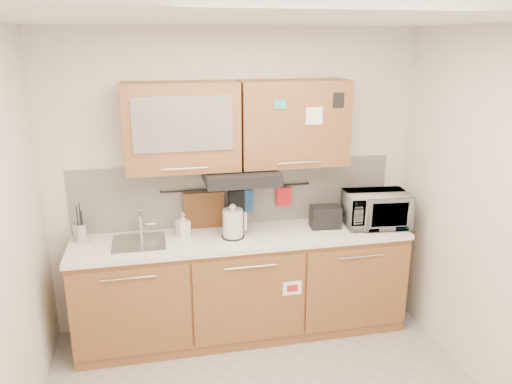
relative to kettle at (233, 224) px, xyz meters
name	(u,v)px	position (x,y,z in m)	size (l,w,h in m)	color
ceiling	(283,18)	(0.08, -1.16, 1.56)	(3.20, 3.20, 0.00)	white
wall_back	(236,182)	(0.08, 0.34, 0.26)	(3.20, 3.20, 0.00)	silver
base_cabinet	(243,290)	(0.08, 0.03, -0.63)	(2.80, 0.64, 0.88)	#905D33
countertop	(243,237)	(0.08, 0.03, -0.14)	(2.82, 0.62, 0.04)	white
backsplash	(236,193)	(0.08, 0.33, 0.16)	(2.80, 0.02, 0.56)	silver
upper_cabinets	(238,125)	(0.08, 0.16, 0.79)	(1.82, 0.37, 0.70)	#905D33
range_hood	(241,176)	(0.08, 0.09, 0.38)	(0.60, 0.46, 0.10)	black
sink	(139,242)	(-0.76, 0.05, -0.11)	(0.42, 0.40, 0.26)	silver
utensil_rail	(237,188)	(0.08, 0.29, 0.22)	(0.02, 0.02, 1.30)	black
utensil_crock	(81,232)	(-1.22, 0.17, -0.03)	(0.14, 0.14, 0.32)	silver
kettle	(233,224)	(0.00, 0.00, 0.00)	(0.21, 0.19, 0.29)	silver
toaster	(325,217)	(0.82, 0.06, -0.02)	(0.27, 0.17, 0.19)	black
microwave	(376,209)	(1.27, 0.01, 0.03)	(0.54, 0.37, 0.30)	#999999
soap_bottle	(183,225)	(-0.40, 0.10, -0.01)	(0.09, 0.10, 0.21)	#999999
cutting_board	(204,216)	(-0.21, 0.27, -0.01)	(0.35, 0.03, 0.43)	brown
oven_mitt	(246,201)	(0.17, 0.27, 0.10)	(0.12, 0.03, 0.20)	#215798
dark_pouch	(237,204)	(0.09, 0.27, 0.08)	(0.16, 0.04, 0.24)	black
pot_holder	(284,197)	(0.51, 0.27, 0.12)	(0.14, 0.02, 0.17)	red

